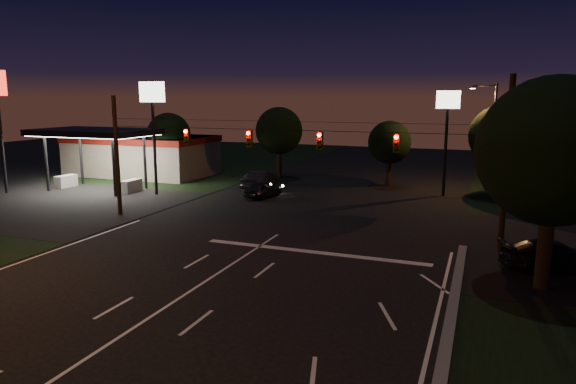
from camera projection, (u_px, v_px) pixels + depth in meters
The scene contains 18 objects.
ground at pixel (118, 338), 16.97m from camera, with size 140.00×140.00×0.00m, color black.
cross_street_left at pixel (43, 203), 38.73m from camera, with size 20.00×16.00×0.02m, color black.
stop_bar at pixel (313, 252), 26.47m from camera, with size 12.00×0.50×0.01m, color silver.
utility_pole_right at pixel (500, 252), 26.50m from camera, with size 0.30×0.30×9.00m, color black.
utility_pole_left at pixel (120, 214), 34.98m from camera, with size 0.28×0.28×8.00m, color black.
signal_span at pixel (284, 139), 29.71m from camera, with size 24.00×0.40×1.56m.
gas_station at pixel (140, 152), 52.16m from camera, with size 14.20×16.10×5.25m.
pole_sign_left_near at pixel (153, 109), 40.85m from camera, with size 2.20×0.30×9.10m.
pole_sign_right at pixel (447, 118), 40.55m from camera, with size 1.80×0.30×8.40m.
street_light_right_far at pixel (490, 130), 41.42m from camera, with size 2.20×0.35×9.00m.
tree_right_near at pixel (554, 153), 20.49m from camera, with size 6.00×6.00×8.76m.
tree_far_a at pixel (170, 135), 50.20m from camera, with size 4.20×4.20×6.42m.
tree_far_b at pixel (280, 131), 50.28m from camera, with size 4.60×4.60×6.98m.
tree_far_c at pixel (390, 143), 45.58m from camera, with size 3.80×3.80×5.86m.
tree_far_d at pixel (500, 137), 40.42m from camera, with size 4.80×4.80×7.30m.
car_oncoming_a at pixel (263, 189), 40.92m from camera, with size 1.51×3.76×1.28m, color black.
car_oncoming_b at pixel (260, 180), 45.06m from camera, with size 1.62×4.63×1.53m, color black.
car_cross at pixel (555, 256), 23.52m from camera, with size 1.93×4.75×1.38m, color black.
Camera 1 is at (10.95, -12.73, 7.84)m, focal length 32.00 mm.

